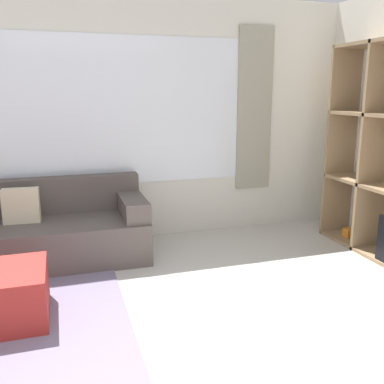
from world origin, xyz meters
name	(u,v)px	position (x,y,z in m)	size (l,w,h in m)	color
wall_back	(111,120)	(0.00, 3.25, 1.36)	(6.73, 0.11, 2.70)	silver
couch_main	(39,233)	(-0.82, 2.78, 0.29)	(2.10, 0.86, 0.79)	#564C47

